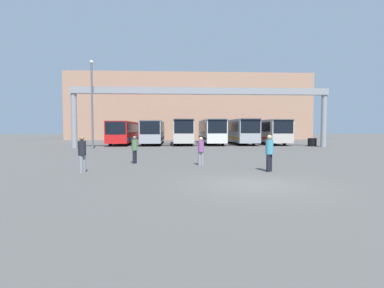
{
  "coord_description": "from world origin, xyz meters",
  "views": [
    {
      "loc": [
        -2.94,
        -10.99,
        2.12
      ],
      "look_at": [
        -1.0,
        23.33,
        0.3
      ],
      "focal_mm": 28.0,
      "sensor_mm": 36.0,
      "label": 1
    }
  ],
  "objects_px": {
    "bus_slot_0": "(124,131)",
    "bus_slot_2": "(183,130)",
    "bus_slot_1": "(153,131)",
    "bus_slot_4": "(239,130)",
    "pedestrian_near_left": "(269,152)",
    "lamp_post": "(92,101)",
    "bus_slot_3": "(211,130)",
    "pedestrian_far_center": "(82,153)",
    "bus_slot_5": "(267,130)",
    "pedestrian_near_center": "(135,149)",
    "tire_stack": "(312,142)",
    "pedestrian_mid_right": "(201,150)"
  },
  "relations": [
    {
      "from": "bus_slot_0",
      "to": "bus_slot_2",
      "type": "height_order",
      "value": "bus_slot_2"
    },
    {
      "from": "bus_slot_0",
      "to": "bus_slot_1",
      "type": "relative_size",
      "value": 0.96
    },
    {
      "from": "bus_slot_4",
      "to": "pedestrian_near_left",
      "type": "distance_m",
      "value": 26.42
    },
    {
      "from": "pedestrian_near_left",
      "to": "lamp_post",
      "type": "relative_size",
      "value": 0.2
    },
    {
      "from": "bus_slot_1",
      "to": "bus_slot_4",
      "type": "distance_m",
      "value": 11.65
    },
    {
      "from": "lamp_post",
      "to": "bus_slot_3",
      "type": "bearing_deg",
      "value": 35.57
    },
    {
      "from": "bus_slot_2",
      "to": "pedestrian_far_center",
      "type": "height_order",
      "value": "bus_slot_2"
    },
    {
      "from": "pedestrian_near_left",
      "to": "bus_slot_4",
      "type": "bearing_deg",
      "value": -140.66
    },
    {
      "from": "bus_slot_5",
      "to": "pedestrian_near_center",
      "type": "relative_size",
      "value": 7.3
    },
    {
      "from": "pedestrian_far_center",
      "to": "tire_stack",
      "type": "distance_m",
      "value": 28.57
    },
    {
      "from": "bus_slot_4",
      "to": "pedestrian_mid_right",
      "type": "xyz_separation_m",
      "value": [
        -7.29,
        -23.42,
        -1.02
      ]
    },
    {
      "from": "pedestrian_near_left",
      "to": "tire_stack",
      "type": "bearing_deg",
      "value": -161.54
    },
    {
      "from": "bus_slot_2",
      "to": "pedestrian_near_left",
      "type": "bearing_deg",
      "value": -81.91
    },
    {
      "from": "pedestrian_far_center",
      "to": "pedestrian_mid_right",
      "type": "relative_size",
      "value": 1.08
    },
    {
      "from": "bus_slot_2",
      "to": "bus_slot_5",
      "type": "distance_m",
      "value": 11.67
    },
    {
      "from": "pedestrian_near_center",
      "to": "tire_stack",
      "type": "relative_size",
      "value": 1.59
    },
    {
      "from": "pedestrian_far_center",
      "to": "bus_slot_5",
      "type": "bearing_deg",
      "value": -6.28
    },
    {
      "from": "bus_slot_0",
      "to": "bus_slot_5",
      "type": "bearing_deg",
      "value": 1.44
    },
    {
      "from": "pedestrian_mid_right",
      "to": "tire_stack",
      "type": "xyz_separation_m",
      "value": [
        14.63,
        17.31,
        -0.38
      ]
    },
    {
      "from": "bus_slot_4",
      "to": "lamp_post",
      "type": "distance_m",
      "value": 19.78
    },
    {
      "from": "bus_slot_4",
      "to": "pedestrian_near_center",
      "type": "bearing_deg",
      "value": -116.73
    },
    {
      "from": "bus_slot_0",
      "to": "bus_slot_2",
      "type": "xyz_separation_m",
      "value": [
        7.76,
        -0.28,
        0.14
      ]
    },
    {
      "from": "bus_slot_0",
      "to": "pedestrian_far_center",
      "type": "height_order",
      "value": "bus_slot_0"
    },
    {
      "from": "bus_slot_2",
      "to": "tire_stack",
      "type": "height_order",
      "value": "bus_slot_2"
    },
    {
      "from": "lamp_post",
      "to": "pedestrian_mid_right",
      "type": "bearing_deg",
      "value": -54.9
    },
    {
      "from": "bus_slot_2",
      "to": "pedestrian_near_left",
      "type": "distance_m",
      "value": 25.54
    },
    {
      "from": "bus_slot_1",
      "to": "pedestrian_near_center",
      "type": "relative_size",
      "value": 6.98
    },
    {
      "from": "pedestrian_mid_right",
      "to": "pedestrian_near_center",
      "type": "distance_m",
      "value": 4.08
    },
    {
      "from": "bus_slot_2",
      "to": "bus_slot_4",
      "type": "height_order",
      "value": "bus_slot_4"
    },
    {
      "from": "pedestrian_near_left",
      "to": "bus_slot_0",
      "type": "bearing_deg",
      "value": -107.61
    },
    {
      "from": "pedestrian_near_left",
      "to": "pedestrian_near_center",
      "type": "distance_m",
      "value": 8.0
    },
    {
      "from": "bus_slot_1",
      "to": "pedestrian_mid_right",
      "type": "height_order",
      "value": "bus_slot_1"
    },
    {
      "from": "bus_slot_3",
      "to": "tire_stack",
      "type": "height_order",
      "value": "bus_slot_3"
    },
    {
      "from": "bus_slot_0",
      "to": "bus_slot_4",
      "type": "relative_size",
      "value": 0.91
    },
    {
      "from": "lamp_post",
      "to": "bus_slot_4",
      "type": "bearing_deg",
      "value": 28.66
    },
    {
      "from": "bus_slot_5",
      "to": "tire_stack",
      "type": "distance_m",
      "value": 7.12
    },
    {
      "from": "bus_slot_0",
      "to": "bus_slot_3",
      "type": "distance_m",
      "value": 11.66
    },
    {
      "from": "pedestrian_far_center",
      "to": "pedestrian_mid_right",
      "type": "xyz_separation_m",
      "value": [
        5.87,
        2.59,
        -0.07
      ]
    },
    {
      "from": "bus_slot_4",
      "to": "bus_slot_5",
      "type": "distance_m",
      "value": 3.88
    },
    {
      "from": "bus_slot_3",
      "to": "pedestrian_mid_right",
      "type": "distance_m",
      "value": 23.8
    },
    {
      "from": "bus_slot_4",
      "to": "bus_slot_5",
      "type": "xyz_separation_m",
      "value": [
        3.88,
        -0.03,
        -0.04
      ]
    },
    {
      "from": "bus_slot_2",
      "to": "bus_slot_3",
      "type": "xyz_separation_m",
      "value": [
        3.88,
        0.92,
        0.01
      ]
    },
    {
      "from": "bus_slot_3",
      "to": "pedestrian_near_center",
      "type": "relative_size",
      "value": 7.48
    },
    {
      "from": "bus_slot_3",
      "to": "pedestrian_near_center",
      "type": "height_order",
      "value": "bus_slot_3"
    },
    {
      "from": "pedestrian_near_left",
      "to": "pedestrian_far_center",
      "type": "bearing_deg",
      "value": -41.95
    },
    {
      "from": "pedestrian_mid_right",
      "to": "bus_slot_0",
      "type": "bearing_deg",
      "value": -67.65
    },
    {
      "from": "bus_slot_3",
      "to": "pedestrian_near_center",
      "type": "distance_m",
      "value": 23.55
    },
    {
      "from": "bus_slot_3",
      "to": "bus_slot_5",
      "type": "height_order",
      "value": "bus_slot_3"
    },
    {
      "from": "pedestrian_far_center",
      "to": "pedestrian_near_left",
      "type": "relative_size",
      "value": 0.97
    },
    {
      "from": "bus_slot_5",
      "to": "pedestrian_far_center",
      "type": "xyz_separation_m",
      "value": [
        -17.04,
        -25.98,
        -0.9
      ]
    }
  ]
}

